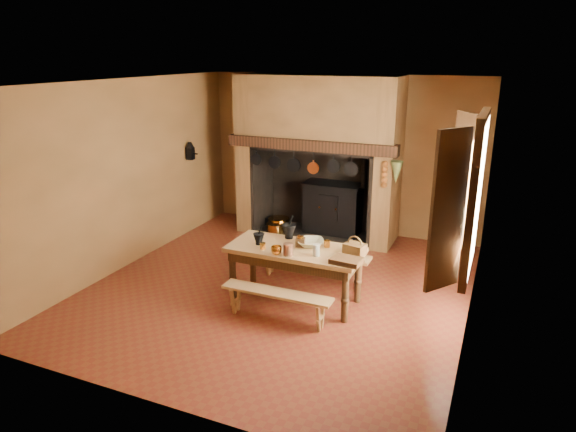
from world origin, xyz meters
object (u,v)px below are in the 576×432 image
object	(u,v)px
coffee_grinder	(300,242)
mixing_bowl	(310,243)
bench_front	(277,299)
iron_range	(333,207)
work_table	(295,256)
wicker_basket	(355,249)

from	to	relation	value
coffee_grinder	mixing_bowl	xyz separation A→B (m)	(0.11, 0.07, -0.03)
bench_front	coffee_grinder	xyz separation A→B (m)	(0.05, 0.65, 0.53)
iron_range	mixing_bowl	size ratio (longest dim) A/B	4.64
work_table	coffee_grinder	world-z (taller)	coffee_grinder
work_table	bench_front	world-z (taller)	work_table
bench_front	coffee_grinder	world-z (taller)	coffee_grinder
mixing_bowl	wicker_basket	world-z (taller)	wicker_basket
work_table	bench_front	bearing A→B (deg)	-90.00
coffee_grinder	wicker_basket	size ratio (longest dim) A/B	0.62
work_table	iron_range	bearing A→B (deg)	98.07
coffee_grinder	wicker_basket	bearing A→B (deg)	-12.28
wicker_basket	iron_range	bearing A→B (deg)	126.91
bench_front	work_table	bearing A→B (deg)	90.00
work_table	wicker_basket	world-z (taller)	wicker_basket
mixing_bowl	iron_range	bearing A→B (deg)	101.80
iron_range	bench_front	xyz separation A→B (m)	(0.39, -3.33, -0.19)
iron_range	bench_front	size ratio (longest dim) A/B	1.15
coffee_grinder	mixing_bowl	size ratio (longest dim) A/B	0.52
iron_range	bench_front	distance (m)	3.36
mixing_bowl	wicker_basket	bearing A→B (deg)	-6.16
mixing_bowl	wicker_basket	xyz separation A→B (m)	(0.61, -0.07, 0.04)
work_table	coffee_grinder	distance (m)	0.20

